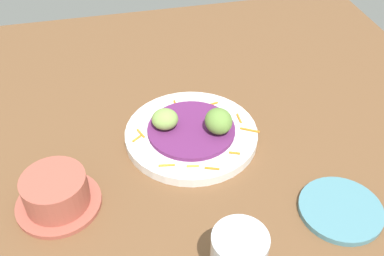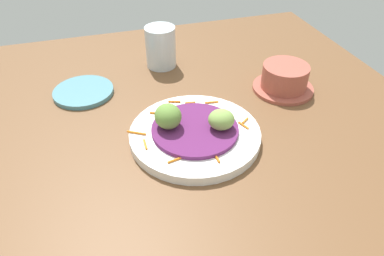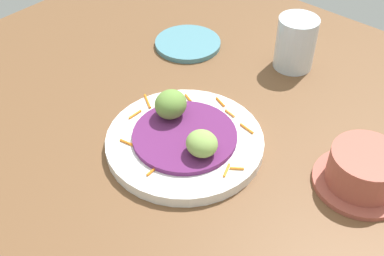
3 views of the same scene
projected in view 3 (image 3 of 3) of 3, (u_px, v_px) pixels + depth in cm
name	position (u px, v px, depth cm)	size (l,w,h in cm)	color
table_surface	(169.00, 141.00, 79.31)	(110.00, 110.00, 2.00)	brown
main_plate	(186.00, 141.00, 76.45)	(25.09, 25.09, 1.83)	white
cabbage_bed	(186.00, 135.00, 75.56)	(16.56, 16.56, 0.82)	#60235B
carrot_garnish	(187.00, 128.00, 77.14)	(23.80, 20.87, 0.40)	orange
guac_scoop_left	(202.00, 144.00, 70.82)	(4.94, 4.67, 3.73)	#84A851
guac_scoop_center	(171.00, 104.00, 76.98)	(5.03, 5.46, 4.60)	olive
side_plate_small	(188.00, 43.00, 98.85)	(13.51, 13.51, 1.02)	teal
terracotta_bowl	(363.00, 171.00, 69.03)	(13.88, 13.88, 6.19)	#A85142
water_glass	(296.00, 43.00, 90.41)	(7.55, 7.55, 10.19)	silver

